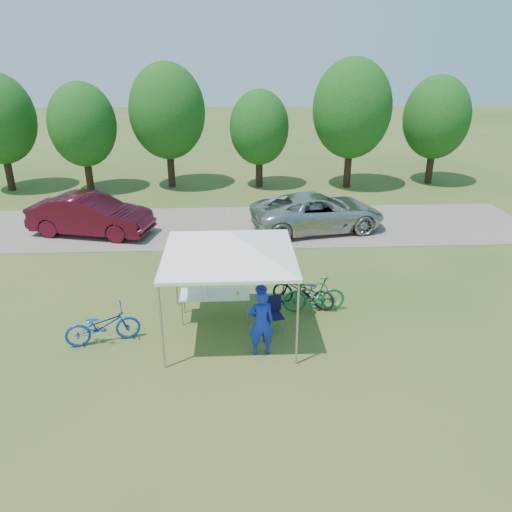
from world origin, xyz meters
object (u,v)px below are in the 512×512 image
Objects in this scene: cyclist at (261,323)px; minivan at (318,212)px; folding_table at (215,295)px; cooler at (197,287)px; bike_dark at (303,291)px; bike_green at (314,294)px; folding_chair at (273,310)px; bike_blue at (103,325)px; sedan at (91,215)px.

minivan is (2.72, 8.46, -0.10)m from cyclist.
cyclist is at bearing -56.89° from folding_table.
minivan is at bearing 57.58° from cooler.
cyclist is 0.93× the size of bike_dark.
cooler is at bearing -55.49° from cyclist.
bike_dark is at bearing -136.65° from bike_green.
bike_dark is (2.42, 0.53, -0.23)m from folding_table.
bike_dark reaches higher than folding_chair.
cyclist is at bearing -4.85° from bike_dark.
folding_table is at bearing -86.47° from bike_green.
bike_blue is 5.37m from bike_dark.
cooler is 0.30× the size of cyclist.
sedan is at bearing -104.66° from bike_dark.
bike_blue is at bearing 129.05° from minivan.
cooler is 8.00m from minivan.
sedan is (-6.40, 7.26, 0.26)m from folding_chair.
folding_chair is 7.71m from minivan.
folding_table is 2.49m from bike_dark.
folding_table is 1.01× the size of bike_blue.
folding_chair is 0.52× the size of bike_green.
bike_blue is at bearing 172.29° from folding_chair.
bike_blue is 1.05× the size of bike_green.
cooler is 0.11× the size of sedan.
folding_chair is at bearing -14.52° from bike_dark.
folding_chair is 0.50× the size of bike_blue.
sedan is at bearing 123.77° from cooler.
bike_dark is at bearing -116.25° from sedan.
folding_chair is 1.76× the size of cooler.
folding_table is at bearing 144.66° from folding_chair.
bike_dark is 9.57m from sedan.
minivan reaches higher than folding_table.
minivan is (4.29, 6.75, -0.19)m from cooler.
bike_green is at bearing 21.84° from folding_chair.
cyclist is 8.89m from minivan.
cooler is 2.95m from bike_dark.
minivan reaches higher than bike_blue.
cooler is 0.28× the size of bike_dark.
bike_green is 9.94m from sedan.
folding_chair is 0.53× the size of cyclist.
bike_green is 6.59m from minivan.
folding_table is 2.92m from bike_blue.
bike_dark is (-0.27, 0.26, -0.04)m from bike_green.
cooler is at bearing -81.47° from bike_blue.
bike_blue is at bearing -18.01° from cyclist.
folding_chair reaches higher than folding_table.
folding_table is 1.07× the size of bike_green.
bike_dark is (1.30, 2.24, -0.36)m from cyclist.
cooler is 0.10× the size of minivan.
cooler is 0.30× the size of bike_green.
bike_green is at bearing 4.91° from cooler.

